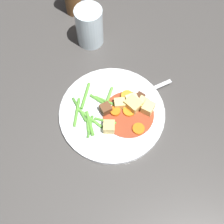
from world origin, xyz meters
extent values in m
plane|color=#423F3D|center=(0.00, 0.00, 0.00)|extent=(3.00, 3.00, 0.00)
cylinder|color=white|center=(0.00, 0.00, 0.01)|extent=(0.27, 0.27, 0.01)
cylinder|color=#93381E|center=(0.04, 0.00, 0.01)|extent=(0.13, 0.13, 0.00)
cylinder|color=orange|center=(0.07, -0.04, 0.02)|extent=(0.04, 0.04, 0.01)
cylinder|color=orange|center=(0.01, 0.00, 0.02)|extent=(0.03, 0.03, 0.01)
cylinder|color=orange|center=(0.03, 0.05, 0.02)|extent=(0.04, 0.04, 0.01)
cylinder|color=orange|center=(0.04, 0.01, 0.02)|extent=(0.03, 0.03, 0.01)
cube|color=#EAD68C|center=(0.04, 0.04, 0.02)|extent=(0.04, 0.03, 0.02)
cube|color=#E5CC7A|center=(0.09, 0.02, 0.03)|extent=(0.03, 0.04, 0.03)
cube|color=#DBBC6B|center=(0.05, 0.02, 0.03)|extent=(0.05, 0.05, 0.03)
cube|color=#E5CC7A|center=(0.02, 0.02, 0.02)|extent=(0.03, 0.03, 0.02)
cube|color=#E5CC7A|center=(0.07, 0.03, 0.02)|extent=(0.03, 0.03, 0.02)
cube|color=#DBBC6B|center=(0.00, -0.05, 0.02)|extent=(0.03, 0.03, 0.02)
cube|color=brown|center=(-0.02, 0.00, 0.02)|extent=(0.03, 0.03, 0.02)
cube|color=#4C2B19|center=(0.06, 0.04, 0.02)|extent=(0.03, 0.03, 0.02)
cylinder|color=#599E38|center=(-0.09, -0.02, 0.02)|extent=(0.01, 0.08, 0.01)
cylinder|color=#599E38|center=(-0.03, 0.02, 0.02)|extent=(0.06, 0.03, 0.01)
cylinder|color=#599E38|center=(-0.05, -0.04, 0.02)|extent=(0.02, 0.05, 0.01)
cylinder|color=#66AD42|center=(-0.02, 0.03, 0.02)|extent=(0.02, 0.07, 0.01)
cylinder|color=#4C8E33|center=(-0.08, -0.01, 0.02)|extent=(0.05, 0.06, 0.01)
cylinder|color=#4C8E33|center=(-0.05, -0.05, 0.02)|extent=(0.01, 0.06, 0.01)
cylinder|color=#66AD42|center=(-0.05, -0.03, 0.02)|extent=(0.07, 0.05, 0.01)
cylinder|color=#599E38|center=(-0.05, -0.04, 0.02)|extent=(0.03, 0.06, 0.01)
cylinder|color=#599E38|center=(-0.01, -0.03, 0.02)|extent=(0.05, 0.01, 0.01)
cylinder|color=#599E38|center=(-0.01, 0.02, 0.02)|extent=(0.08, 0.03, 0.01)
cylinder|color=#599E38|center=(-0.07, 0.03, 0.02)|extent=(0.01, 0.08, 0.01)
cube|color=silver|center=(0.09, 0.08, 0.01)|extent=(0.10, 0.07, 0.00)
cube|color=silver|center=(0.04, 0.04, 0.01)|extent=(0.03, 0.03, 0.00)
cylinder|color=silver|center=(0.01, 0.03, 0.01)|extent=(0.04, 0.03, 0.00)
cylinder|color=silver|center=(0.01, 0.03, 0.01)|extent=(0.04, 0.03, 0.00)
cylinder|color=silver|center=(0.01, 0.02, 0.01)|extent=(0.04, 0.03, 0.00)
cylinder|color=silver|center=(0.02, 0.02, 0.01)|extent=(0.04, 0.03, 0.00)
cylinder|color=silver|center=(-0.10, 0.23, 0.06)|extent=(0.07, 0.07, 0.11)
camera|label=1|loc=(0.05, -0.32, 0.66)|focal=46.57mm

